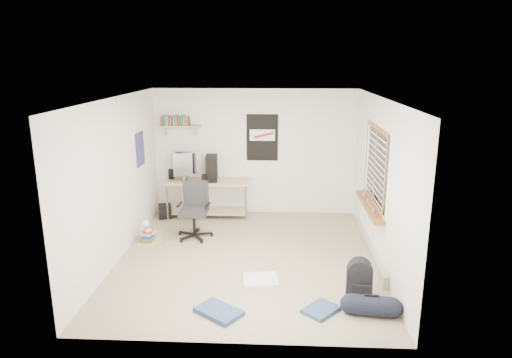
{
  "coord_description": "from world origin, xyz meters",
  "views": [
    {
      "loc": [
        0.47,
        -6.65,
        3.05
      ],
      "look_at": [
        0.12,
        0.44,
        1.18
      ],
      "focal_mm": 32.0,
      "sensor_mm": 36.0,
      "label": 1
    }
  ],
  "objects_px": {
    "desk": "(209,198)",
    "book_stack": "(148,234)",
    "backpack": "(359,284)",
    "duffel_bag": "(371,305)",
    "office_chair": "(194,211)"
  },
  "relations": [
    {
      "from": "desk",
      "to": "book_stack",
      "type": "height_order",
      "value": "desk"
    },
    {
      "from": "backpack",
      "to": "duffel_bag",
      "type": "height_order",
      "value": "backpack"
    },
    {
      "from": "backpack",
      "to": "book_stack",
      "type": "distance_m",
      "value": 3.72
    },
    {
      "from": "office_chair",
      "to": "backpack",
      "type": "height_order",
      "value": "office_chair"
    },
    {
      "from": "desk",
      "to": "duffel_bag",
      "type": "bearing_deg",
      "value": -77.96
    },
    {
      "from": "desk",
      "to": "office_chair",
      "type": "xyz_separation_m",
      "value": [
        -0.08,
        -1.19,
        0.12
      ]
    },
    {
      "from": "desk",
      "to": "duffel_bag",
      "type": "distance_m",
      "value": 4.4
    },
    {
      "from": "office_chair",
      "to": "duffel_bag",
      "type": "relative_size",
      "value": 1.97
    },
    {
      "from": "backpack",
      "to": "duffel_bag",
      "type": "xyz_separation_m",
      "value": [
        0.08,
        -0.42,
        -0.06
      ]
    },
    {
      "from": "duffel_bag",
      "to": "book_stack",
      "type": "height_order",
      "value": "duffel_bag"
    },
    {
      "from": "desk",
      "to": "backpack",
      "type": "bearing_deg",
      "value": -75.38
    },
    {
      "from": "backpack",
      "to": "desk",
      "type": "bearing_deg",
      "value": 135.46
    },
    {
      "from": "backpack",
      "to": "book_stack",
      "type": "height_order",
      "value": "backpack"
    },
    {
      "from": "office_chair",
      "to": "backpack",
      "type": "xyz_separation_m",
      "value": [
        2.54,
        -1.97,
        -0.29
      ]
    },
    {
      "from": "office_chair",
      "to": "duffel_bag",
      "type": "distance_m",
      "value": 3.57
    }
  ]
}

